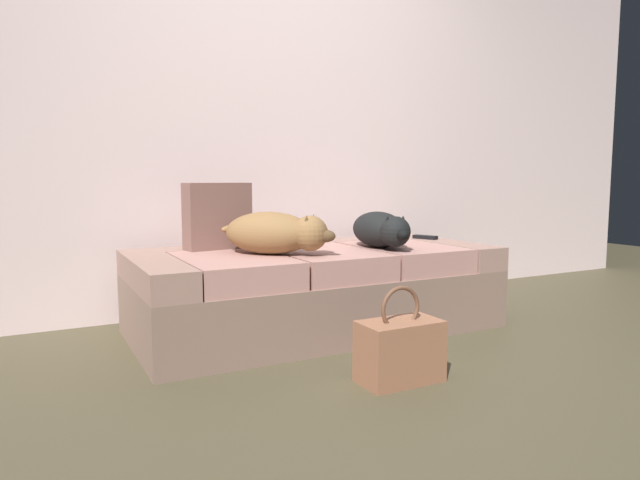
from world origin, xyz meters
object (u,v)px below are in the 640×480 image
tv_remote (425,237)px  couch (315,289)px  throw_pillow (218,216)px  dog_dark (381,230)px  handbag (400,350)px  dog_tan (276,233)px

tv_remote → couch: bearing=165.8°
tv_remote → throw_pillow: (-1.25, 0.12, 0.16)m
dog_dark → throw_pillow: throw_pillow is taller
dog_dark → throw_pillow: bearing=155.1°
tv_remote → handbag: size_ratio=0.40×
tv_remote → throw_pillow: 1.26m
couch → throw_pillow: bearing=152.5°
couch → dog_tan: 0.43m
throw_pillow → handbag: 1.23m
tv_remote → handbag: bearing=-154.4°
couch → dog_tan: (-0.27, -0.11, 0.32)m
handbag → dog_tan: bearing=105.5°
couch → dog_dark: bearing=-21.0°
couch → dog_tan: size_ratio=3.56×
tv_remote → throw_pillow: throw_pillow is taller
dog_dark → throw_pillow: 0.85m
tv_remote → handbag: (-0.87, -0.95, -0.31)m
dog_dark → handbag: 0.90m
couch → throw_pillow: (-0.45, 0.23, 0.38)m
dog_tan → dog_dark: dog_tan is taller
couch → tv_remote: tv_remote is taller
dog_tan → handbag: (0.20, -0.73, -0.40)m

